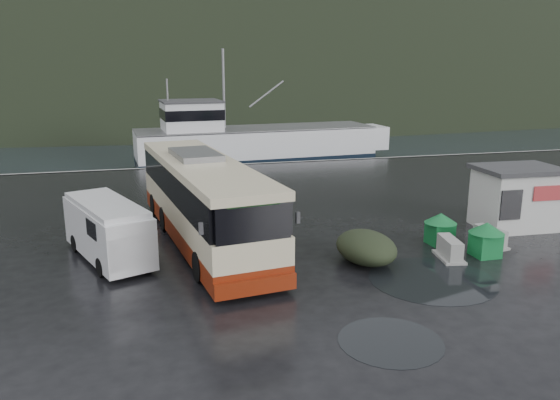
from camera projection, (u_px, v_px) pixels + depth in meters
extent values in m
plane|color=black|center=(296.00, 254.00, 21.49)|extent=(160.00, 160.00, 0.00)
cube|color=black|center=(166.00, 96.00, 124.95)|extent=(300.00, 180.00, 0.02)
cube|color=#999993|center=(223.00, 165.00, 40.30)|extent=(160.00, 0.60, 1.50)
ellipsoid|color=black|center=(174.00, 79.00, 259.00)|extent=(780.00, 540.00, 570.00)
cylinder|color=black|center=(432.00, 279.00, 18.97)|extent=(4.40, 4.40, 0.01)
cylinder|color=black|center=(391.00, 341.00, 14.75)|extent=(2.87, 2.87, 0.01)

